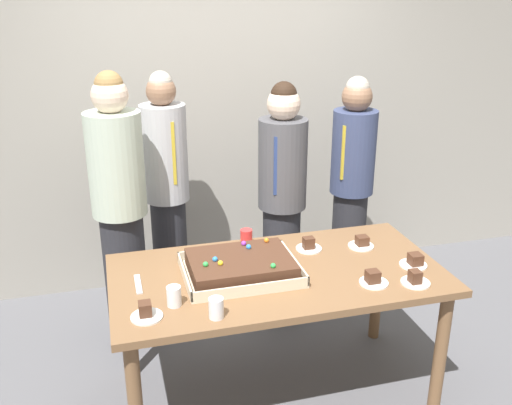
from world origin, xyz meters
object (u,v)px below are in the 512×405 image
object	(u,v)px
person_green_shirt_behind	(167,193)
person_striped_tie_right	(120,210)
sheet_cake	(241,266)
person_serving_front	(351,189)
plated_slice_near_left	(415,280)
drink_cup_far_end	(246,238)
plated_slice_center_front	(373,279)
plated_slice_far_left	(309,246)
drink_cup_nearest	(174,296)
person_far_right_suit	(282,201)
cake_server_utensil	(138,284)
drink_cup_middle	(216,308)
plated_slice_far_right	(361,243)
plated_slice_near_right	(146,313)
party_table	(277,287)
plated_slice_center_back	(414,262)

from	to	relation	value
person_green_shirt_behind	person_striped_tie_right	world-z (taller)	person_striped_tie_right
sheet_cake	person_serving_front	xyz separation A→B (m)	(1.02, 0.87, 0.04)
plated_slice_near_left	drink_cup_far_end	xyz separation A→B (m)	(-0.72, 0.68, 0.03)
plated_slice_center_front	person_green_shirt_behind	world-z (taller)	person_green_shirt_behind
plated_slice_far_left	drink_cup_far_end	bearing A→B (deg)	155.92
sheet_cake	drink_cup_nearest	bearing A→B (deg)	-150.17
drink_cup_nearest	drink_cup_far_end	bearing A→B (deg)	48.32
drink_cup_nearest	person_far_right_suit	distance (m)	1.30
sheet_cake	cake_server_utensil	xyz separation A→B (m)	(-0.53, 0.03, -0.04)
drink_cup_middle	person_far_right_suit	xyz separation A→B (m)	(0.68, 1.14, 0.04)
plated_slice_far_left	person_far_right_suit	distance (m)	0.57
person_far_right_suit	drink_cup_nearest	bearing A→B (deg)	-9.27
plated_slice_far_right	plated_slice_center_front	bearing A→B (deg)	-107.41
plated_slice_far_left	drink_cup_middle	bearing A→B (deg)	-139.27
plated_slice_far_right	drink_cup_nearest	xyz separation A→B (m)	(-1.15, -0.37, 0.03)
plated_slice_far_right	plated_slice_far_left	bearing A→B (deg)	172.12
drink_cup_middle	person_striped_tie_right	xyz separation A→B (m)	(-0.37, 1.12, 0.09)
plated_slice_far_right	drink_cup_far_end	size ratio (longest dim) A/B	1.50
drink_cup_far_end	person_green_shirt_behind	size ratio (longest dim) A/B	0.06
plated_slice_near_right	plated_slice_far_left	xyz separation A→B (m)	(0.98, 0.48, -0.00)
plated_slice_near_left	plated_slice_center_front	size ratio (longest dim) A/B	1.00
party_table	plated_slice_near_left	xyz separation A→B (m)	(0.64, -0.31, 0.12)
drink_cup_nearest	drink_cup_far_end	distance (m)	0.75
plated_slice_center_back	person_green_shirt_behind	distance (m)	1.70
drink_cup_middle	drink_cup_far_end	xyz separation A→B (m)	(0.33, 0.72, 0.00)
plated_slice_near_left	plated_slice_near_right	world-z (taller)	same
plated_slice_near_left	drink_cup_far_end	size ratio (longest dim) A/B	1.50
plated_slice_near_right	plated_slice_far_left	distance (m)	1.09
plated_slice_far_right	cake_server_utensil	xyz separation A→B (m)	(-1.30, -0.12, -0.02)
plated_slice_far_right	drink_cup_middle	bearing A→B (deg)	-151.62
drink_cup_nearest	plated_slice_near_left	bearing A→B (deg)	-5.30
plated_slice_near_left	drink_cup_nearest	distance (m)	1.23
person_green_shirt_behind	drink_cup_far_end	bearing A→B (deg)	14.33
party_table	plated_slice_near_left	distance (m)	0.72
drink_cup_far_end	person_striped_tie_right	xyz separation A→B (m)	(-0.70, 0.40, 0.09)
plated_slice_center_back	person_green_shirt_behind	world-z (taller)	person_green_shirt_behind
plated_slice_near_right	plated_slice_far_left	size ratio (longest dim) A/B	1.00
party_table	plated_slice_center_back	size ratio (longest dim) A/B	11.83
plated_slice_center_front	person_far_right_suit	world-z (taller)	person_far_right_suit
sheet_cake	party_table	bearing A→B (deg)	-5.78
person_striped_tie_right	plated_slice_near_left	bearing A→B (deg)	14.95
drink_cup_middle	person_striped_tie_right	bearing A→B (deg)	108.36
person_green_shirt_behind	person_striped_tie_right	bearing A→B (deg)	-60.22
plated_slice_near_left	plated_slice_near_right	xyz separation A→B (m)	(-1.36, 0.04, 0.00)
cake_server_utensil	person_striped_tie_right	world-z (taller)	person_striped_tie_right
party_table	plated_slice_center_front	xyz separation A→B (m)	(0.43, -0.25, 0.12)
drink_cup_far_end	person_striped_tie_right	world-z (taller)	person_striped_tie_right
party_table	plated_slice_near_right	world-z (taller)	plated_slice_near_right
person_serving_front	person_green_shirt_behind	world-z (taller)	person_green_shirt_behind
drink_cup_nearest	person_serving_front	distance (m)	1.77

